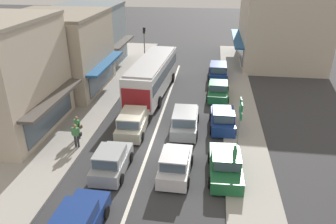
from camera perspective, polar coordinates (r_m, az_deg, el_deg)
name	(u,v)px	position (r m, az deg, el deg)	size (l,w,h in m)	color
ground_plane	(152,142)	(22.18, -2.86, -5.31)	(140.00, 140.00, 0.00)	#353538
lane_centre_line	(161,117)	(25.66, -1.26, -0.86)	(0.20, 28.00, 0.01)	silver
sidewalk_left	(87,102)	(29.13, -13.98, 1.76)	(5.20, 44.00, 0.14)	#A39E96
kerb_right	(240,110)	(27.30, 12.37, 0.31)	(2.80, 44.00, 0.12)	#A39E96
shopfront_corner_near	(2,78)	(24.73, -26.90, 5.25)	(7.12, 8.23, 7.93)	beige
shopfront_mid_block	(59,52)	(31.96, -18.48, 9.82)	(8.97, 8.59, 7.06)	#B2A38E
shopfront_far_end	(91,35)	(39.43, -13.33, 12.88)	(7.62, 7.40, 6.80)	#84939E
building_right_far	(282,24)	(41.24, 19.16, 14.29)	(9.91, 11.56, 9.02)	beige
city_bus	(152,74)	(29.65, -2.72, 6.64)	(3.18, 10.98, 3.23)	silver
sedan_adjacent_lane_trail	(77,224)	(15.64, -15.60, -18.29)	(1.97, 4.24, 1.47)	navy
wagon_queue_far_back	(133,122)	(23.35, -6.10, -1.72)	(2.00, 4.53, 1.58)	#B7B29E
hatchback_behind_bus_mid	(111,161)	(19.18, -9.82, -8.47)	(1.83, 3.70, 1.54)	#9EA3A8
hatchback_adjacent_lane_lead	(175,164)	(18.67, 1.28, -9.08)	(1.88, 3.73, 1.54)	silver
wagon_queue_gap_filler	(185,121)	(23.44, 2.97, -1.49)	(2.00, 4.53, 1.58)	#9EA3A8
parked_sedan_kerb_front	(225,165)	(18.97, 9.94, -9.08)	(2.00, 4.25, 1.47)	#1E6638
parked_hatchback_kerb_second	(223,119)	(24.00, 9.48, -1.26)	(1.91, 3.75, 1.54)	navy
parked_sedan_kerb_third	(218,91)	(29.43, 8.73, 3.70)	(1.96, 4.23, 1.47)	#1E6638
parked_wagon_kerb_rear	(218,71)	(34.58, 8.72, 7.07)	(1.95, 4.50, 1.58)	navy
traffic_light_downstreet	(144,39)	(39.11, -4.15, 12.56)	(0.33, 0.24, 4.20)	gray
directional_road_sign	(240,113)	(20.36, 12.51, -0.23)	(0.10, 1.40, 3.60)	gray
pedestrian_with_handbag_near	(76,134)	(21.73, -15.71, -3.76)	(0.65, 0.26, 1.63)	#333338
pedestrian_browsing_midblock	(77,126)	(22.76, -15.51, -2.38)	(0.65, 0.42, 1.63)	#333338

